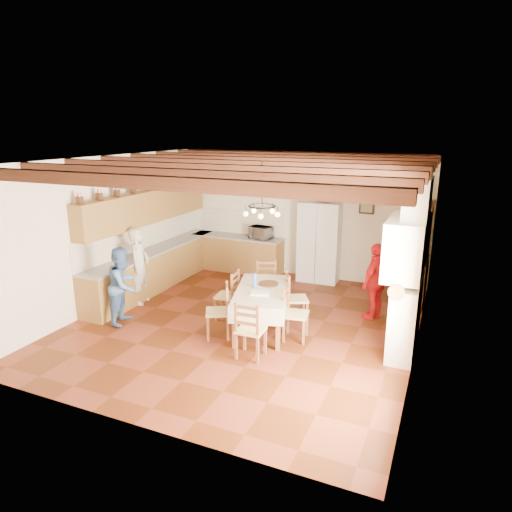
{
  "coord_description": "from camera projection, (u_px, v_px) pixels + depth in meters",
  "views": [
    {
      "loc": [
        3.3,
        -7.09,
        3.53
      ],
      "look_at": [
        0.1,
        0.3,
        1.25
      ],
      "focal_mm": 32.0,
      "sensor_mm": 36.0,
      "label": 1
    }
  ],
  "objects": [
    {
      "name": "wall_back",
      "position": [
        301.0,
        215.0,
        10.95
      ],
      "size": [
        6.0,
        0.02,
        3.0
      ],
      "primitive_type": "cube",
      "color": "beige",
      "rests_on": "ground"
    },
    {
      "name": "ceiling_beams",
      "position": [
        244.0,
        165.0,
        7.69
      ],
      "size": [
        6.0,
        6.3,
        0.16
      ],
      "primitive_type": null,
      "color": "#331A10",
      "rests_on": "ground"
    },
    {
      "name": "chandelier",
      "position": [
        262.0,
        206.0,
        7.66
      ],
      "size": [
        0.47,
        0.47,
        0.03
      ],
      "primitive_type": "torus",
      "color": "black",
      "rests_on": "ground"
    },
    {
      "name": "person_woman_red",
      "position": [
        376.0,
        281.0,
        8.57
      ],
      "size": [
        0.66,
        0.93,
        1.47
      ],
      "primitive_type": "imported",
      "rotation": [
        0.0,
        0.0,
        -1.96
      ],
      "color": "red",
      "rests_on": "floor"
    },
    {
      "name": "person_woman_blue",
      "position": [
        123.0,
        285.0,
        8.39
      ],
      "size": [
        0.69,
        0.81,
        1.45
      ],
      "primitive_type": "imported",
      "rotation": [
        0.0,
        0.0,
        1.8
      ],
      "color": "#496FAA",
      "rests_on": "floor"
    },
    {
      "name": "backsplash_back",
      "position": [
        242.0,
        222.0,
        11.6
      ],
      "size": [
        2.3,
        0.03,
        0.6
      ],
      "primitive_type": "cube",
      "color": "silver",
      "rests_on": "ground"
    },
    {
      "name": "countertop_back",
      "position": [
        238.0,
        237.0,
        11.44
      ],
      "size": [
        2.34,
        0.62,
        0.04
      ],
      "primitive_type": "cube",
      "color": "slate",
      "rests_on": "lower_cabinets_back"
    },
    {
      "name": "dining_table",
      "position": [
        262.0,
        294.0,
        8.08
      ],
      "size": [
        1.33,
        1.92,
        0.76
      ],
      "rotation": [
        0.0,
        0.0,
        0.28
      ],
      "color": "beige",
      "rests_on": "floor"
    },
    {
      "name": "chair_left_far",
      "position": [
        227.0,
        295.0,
        8.61
      ],
      "size": [
        0.44,
        0.46,
        0.96
      ],
      "primitive_type": null,
      "rotation": [
        0.0,
        0.0,
        -1.47
      ],
      "color": "brown",
      "rests_on": "floor"
    },
    {
      "name": "fireplace",
      "position": [
        405.0,
        266.0,
        7.24
      ],
      "size": [
        0.56,
        1.6,
        2.8
      ],
      "primitive_type": null,
      "color": "beige",
      "rests_on": "ground"
    },
    {
      "name": "fridge_vase",
      "position": [
        325.0,
        194.0,
        10.42
      ],
      "size": [
        0.36,
        0.36,
        0.34
      ],
      "primitive_type": "imported",
      "rotation": [
        0.0,
        0.0,
        0.13
      ],
      "color": "#391E12",
      "rests_on": "refrigerator"
    },
    {
      "name": "wall_right",
      "position": [
        424.0,
        266.0,
        6.92
      ],
      "size": [
        0.02,
        6.5,
        3.0
      ],
      "primitive_type": "cube",
      "color": "beige",
      "rests_on": "ground"
    },
    {
      "name": "person_man",
      "position": [
        140.0,
        266.0,
        9.33
      ],
      "size": [
        0.51,
        0.65,
        1.58
      ],
      "primitive_type": "imported",
      "rotation": [
        0.0,
        0.0,
        1.83
      ],
      "color": "beige",
      "rests_on": "floor"
    },
    {
      "name": "lower_cabinets_left",
      "position": [
        156.0,
        269.0,
        10.32
      ],
      "size": [
        0.6,
        4.3,
        0.86
      ],
      "primitive_type": "cube",
      "color": "brown",
      "rests_on": "ground"
    },
    {
      "name": "chair_left_near",
      "position": [
        218.0,
        311.0,
        7.86
      ],
      "size": [
        0.55,
        0.56,
        0.96
      ],
      "primitive_type": null,
      "rotation": [
        0.0,
        0.0,
        -1.08
      ],
      "color": "brown",
      "rests_on": "floor"
    },
    {
      "name": "ceiling",
      "position": [
        243.0,
        159.0,
        7.66
      ],
      "size": [
        6.0,
        6.5,
        0.02
      ],
      "primitive_type": "cube",
      "color": "silver",
      "rests_on": "ground"
    },
    {
      "name": "refrigerator",
      "position": [
        320.0,
        241.0,
        10.75
      ],
      "size": [
        0.96,
        0.8,
        1.88
      ],
      "primitive_type": "cube",
      "rotation": [
        0.0,
        0.0,
        0.03
      ],
      "color": "silver",
      "rests_on": "floor"
    },
    {
      "name": "upper_cabinets",
      "position": [
        147.0,
        207.0,
        9.98
      ],
      "size": [
        0.35,
        4.2,
        0.7
      ],
      "primitive_type": "cube",
      "color": "brown",
      "rests_on": "ground"
    },
    {
      "name": "microwave",
      "position": [
        261.0,
        232.0,
        11.15
      ],
      "size": [
        0.59,
        0.46,
        0.29
      ],
      "primitive_type": "imported",
      "rotation": [
        0.0,
        0.0,
        -0.2
      ],
      "color": "silver",
      "rests_on": "countertop_back"
    },
    {
      "name": "wall_picture",
      "position": [
        367.0,
        205.0,
        10.24
      ],
      "size": [
        0.34,
        0.03,
        0.42
      ],
      "primitive_type": "cube",
      "color": "black",
      "rests_on": "ground"
    },
    {
      "name": "wall_left",
      "position": [
        109.0,
        231.0,
        9.22
      ],
      "size": [
        0.02,
        6.5,
        3.0
      ],
      "primitive_type": "cube",
      "color": "beige",
      "rests_on": "ground"
    },
    {
      "name": "chair_end_near",
      "position": [
        251.0,
        329.0,
        7.15
      ],
      "size": [
        0.43,
        0.42,
        0.96
      ],
      "primitive_type": null,
      "rotation": [
        0.0,
        0.0,
        3.18
      ],
      "color": "brown",
      "rests_on": "floor"
    },
    {
      "name": "chair_end_far",
      "position": [
        267.0,
        285.0,
        9.12
      ],
      "size": [
        0.55,
        0.54,
        0.96
      ],
      "primitive_type": null,
      "rotation": [
        0.0,
        0.0,
        0.42
      ],
      "color": "brown",
      "rests_on": "floor"
    },
    {
      "name": "countertop_left",
      "position": [
        155.0,
        250.0,
        10.2
      ],
      "size": [
        0.62,
        4.3,
        0.04
      ],
      "primitive_type": "cube",
      "color": "slate",
      "rests_on": "lower_cabinets_left"
    },
    {
      "name": "backsplash_left",
      "position": [
        143.0,
        235.0,
        10.22
      ],
      "size": [
        0.03,
        4.3,
        0.6
      ],
      "primitive_type": "cube",
      "color": "silver",
      "rests_on": "ground"
    },
    {
      "name": "floor",
      "position": [
        245.0,
        324.0,
        8.48
      ],
      "size": [
        6.0,
        6.5,
        0.02
      ],
      "primitive_type": "cube",
      "color": "#4D200A",
      "rests_on": "ground"
    },
    {
      "name": "wall_front",
      "position": [
        124.0,
        312.0,
        5.19
      ],
      "size": [
        6.0,
        0.02,
        3.0
      ],
      "primitive_type": "cube",
      "color": "beige",
      "rests_on": "ground"
    },
    {
      "name": "chair_right_far",
      "position": [
        297.0,
        298.0,
        8.46
      ],
      "size": [
        0.55,
        0.56,
        0.96
      ],
      "primitive_type": null,
      "rotation": [
        0.0,
        0.0,
        2.04
      ],
      "color": "brown",
      "rests_on": "floor"
    },
    {
      "name": "hutch",
      "position": [
        417.0,
        254.0,
        9.3
      ],
      "size": [
        0.49,
        1.15,
        2.07
      ],
      "primitive_type": null,
      "rotation": [
        0.0,
        0.0,
        -0.01
      ],
      "color": "#391E12",
      "rests_on": "floor"
    },
    {
      "name": "chair_right_near",
      "position": [
        296.0,
        313.0,
        7.75
      ],
      "size": [
        0.46,
        0.47,
        0.96
      ],
      "primitive_type": null,
      "rotation": [
        0.0,
        0.0,
        1.71
      ],
      "color": "brown",
      "rests_on": "floor"
    },
    {
      "name": "lower_cabinets_back",
      "position": [
        238.0,
        254.0,
        11.56
      ],
      "size": [
        2.3,
        0.6,
        0.86
      ],
      "primitive_type": "cube",
      "color": "brown",
      "rests_on": "ground"
    }
  ]
}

